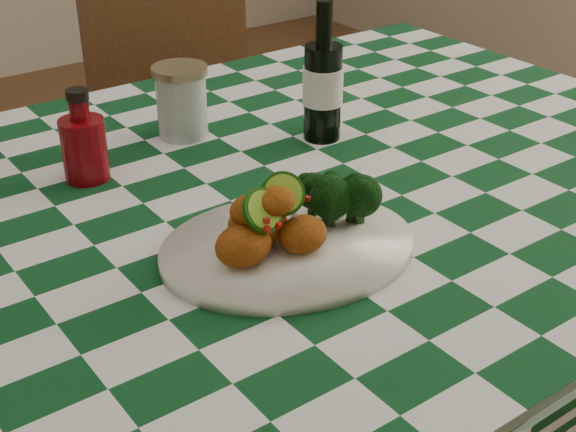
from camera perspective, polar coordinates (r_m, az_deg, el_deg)
dining_table at (r=1.35m, az=-3.52°, el=-13.74°), size 1.66×1.06×0.79m
plate at (r=0.99m, az=0.00°, el=-2.32°), size 0.38×0.33×0.02m
fried_chicken_pile at (r=0.96m, az=-1.13°, el=-0.16°), size 0.13×0.10×0.08m
broccoli_side at (r=1.03m, az=3.70°, el=1.47°), size 0.08×0.08×0.06m
ketchup_bottle at (r=1.19m, az=-14.41°, el=5.58°), size 0.08×0.08×0.14m
mason_jar at (r=1.32m, az=-7.57°, el=8.06°), size 0.10×0.10×0.12m
beer_bottle at (r=1.28m, az=2.51°, el=10.21°), size 0.08×0.08×0.22m
wooden_chair_right at (r=1.95m, az=-6.36°, el=2.41°), size 0.47×0.49×0.88m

